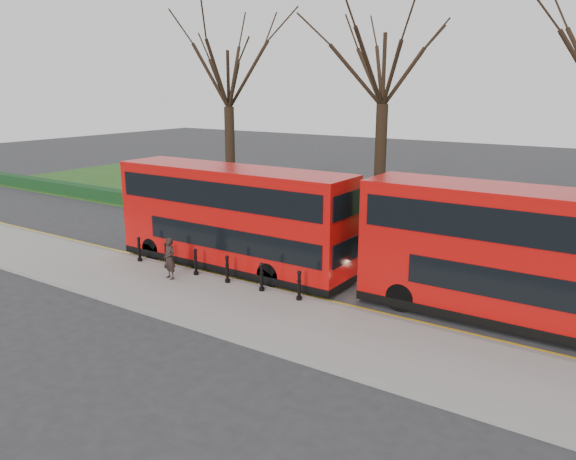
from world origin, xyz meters
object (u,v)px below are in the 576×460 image
Objects in this scene: bus_rear at (534,260)px; pedestrian at (170,258)px; bollard_row at (211,266)px; bus_lead at (232,218)px.

pedestrian is (-12.22, -3.33, -1.20)m from bus_rear.
bus_rear is 6.67× the size of pedestrian.
bollard_row is 0.76× the size of bus_rear.
bus_rear is at bearing 26.53° from pedestrian.
pedestrian is at bearing -145.77° from bollard_row.
pedestrian is (-1.30, -0.88, 0.31)m from bollard_row.
bus_lead is 6.49× the size of pedestrian.
bollard_row is 0.78× the size of bus_lead.
bus_lead is 0.97× the size of bus_rear.
bus_rear is (10.92, 2.45, 1.51)m from bollard_row.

